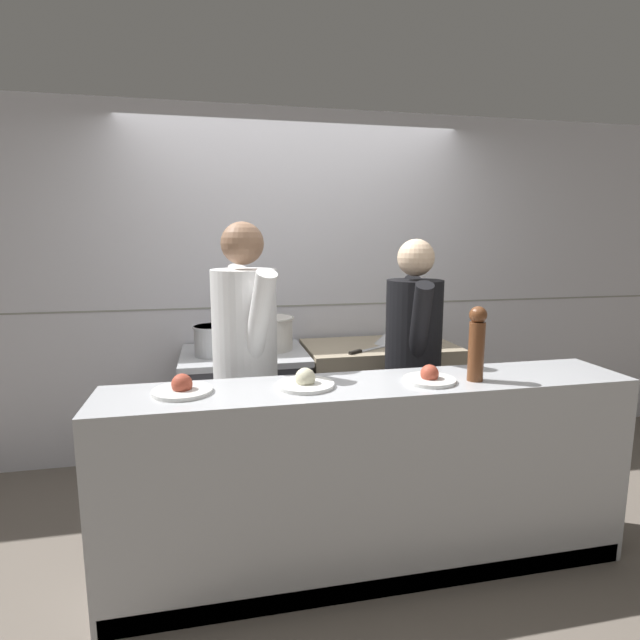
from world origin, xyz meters
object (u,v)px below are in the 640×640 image
Objects in this scene: chefs_knife at (366,350)px; plated_dish_main at (182,388)px; plated_dish_dessert at (429,378)px; chef_sous at (413,361)px; chef_head_cook at (245,363)px; oven_range at (246,414)px; plated_dish_appetiser at (305,382)px; sauce_pot at (269,332)px; pepper_mill at (477,342)px; stock_pot at (213,340)px; mixing_bowl_steel at (389,337)px.

chefs_knife is 1.31× the size of plated_dish_main.
chef_sous reaches higher than plated_dish_dessert.
chef_head_cook is (0.31, 0.49, -0.02)m from plated_dish_main.
oven_range is 1.30m from plated_dish_appetiser.
plated_dish_appetiser is (0.56, -0.02, 0.00)m from plated_dish_main.
plated_dish_dessert is at bearing -63.14° from sauce_pot.
chefs_knife is 1.51m from plated_dish_main.
sauce_pot is 0.21× the size of chef_sous.
pepper_mill is at bearing -56.10° from sauce_pot.
sauce_pot is at bearing 91.73° from plated_dish_appetiser.
plated_dish_dessert is at bearing -4.39° from plated_dish_appetiser.
plated_dish_main is 0.16× the size of chef_sous.
oven_range is 0.84m from chef_head_cook.
stock_pot is at bearing 136.48° from pepper_mill.
stock_pot reaches higher than plated_dish_appetiser.
chef_sous is (1.19, -0.57, -0.07)m from stock_pot.
plated_dish_appetiser is (-0.84, -1.17, 0.05)m from mixing_bowl_steel.
stock_pot is at bearing 110.68° from plated_dish_appetiser.
sauce_pot reaches higher than stock_pot.
chef_head_cook is at bearing 151.45° from pepper_mill.
mixing_bowl_steel is 1.26m from pepper_mill.
mixing_bowl_steel is at bearing -3.01° from sauce_pot.
plated_dish_appetiser is (0.22, -1.16, 0.56)m from oven_range.
plated_dish_dessert is 0.69× the size of pepper_mill.
pepper_mill reaches higher than plated_dish_main.
chef_head_cook is at bearing 115.63° from plated_dish_appetiser.
mixing_bowl_steel is (1.26, 0.06, -0.04)m from stock_pot.
pepper_mill is 0.22× the size of chef_sous.
chefs_knife is at bearing 58.49° from plated_dish_appetiser.
chefs_knife is (0.64, -0.23, -0.10)m from sauce_pot.
chef_head_cook reaches higher than stock_pot.
stock_pot reaches higher than plated_dish_main.
plated_dish_main is (-1.16, -0.96, 0.10)m from chefs_knife.
chef_head_cook reaches higher than oven_range.
plated_dish_dessert is 0.29m from pepper_mill.
mixing_bowl_steel is 0.30m from chefs_knife.
stock_pot is (-0.20, -0.04, 0.55)m from oven_range.
oven_range is 2.53× the size of sauce_pot.
plated_dish_main is 0.73× the size of pepper_mill.
plated_dish_appetiser reaches higher than mixing_bowl_steel.
oven_range is 1.77m from pepper_mill.
sauce_pot is at bearing 66.41° from plated_dish_main.
chefs_knife is (0.82, -0.18, 0.46)m from oven_range.
plated_dish_main is at bearing 177.86° from plated_dish_appetiser.
oven_range is 0.60m from sauce_pot.
mixing_bowl_steel reaches higher than oven_range.
plated_dish_main is at bearing -97.17° from stock_pot.
stock_pot reaches higher than plated_dish_dessert.
plated_dish_main is 0.15× the size of chef_head_cook.
mixing_bowl_steel reaches higher than chefs_knife.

